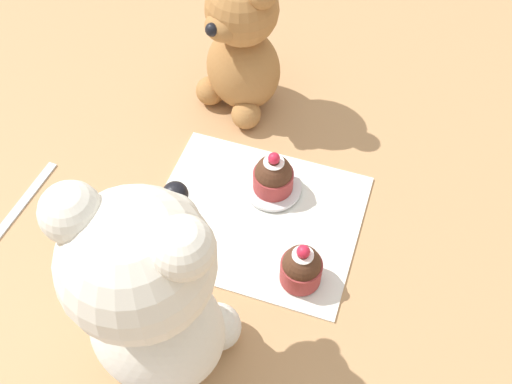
% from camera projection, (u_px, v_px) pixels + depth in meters
% --- Properties ---
extents(ground_plane, '(4.00, 4.00, 0.00)m').
position_uv_depth(ground_plane, '(256.00, 218.00, 0.77)').
color(ground_plane, tan).
extents(knitted_placemat, '(0.26, 0.22, 0.01)m').
position_uv_depth(knitted_placemat, '(256.00, 217.00, 0.76)').
color(knitted_placemat, silver).
rests_on(knitted_placemat, ground_plane).
extents(teddy_bear_cream, '(0.14, 0.15, 0.28)m').
position_uv_depth(teddy_bear_cream, '(150.00, 296.00, 0.54)').
color(teddy_bear_cream, silver).
rests_on(teddy_bear_cream, ground_plane).
extents(teddy_bear_tan, '(0.14, 0.13, 0.22)m').
position_uv_depth(teddy_bear_tan, '(241.00, 47.00, 0.81)').
color(teddy_bear_tan, '#A3703D').
rests_on(teddy_bear_tan, ground_plane).
extents(cupcake_near_cream_bear, '(0.05, 0.05, 0.07)m').
position_uv_depth(cupcake_near_cream_bear, '(301.00, 267.00, 0.69)').
color(cupcake_near_cream_bear, '#993333').
rests_on(cupcake_near_cream_bear, knitted_placemat).
extents(saucer_plate, '(0.08, 0.08, 0.01)m').
position_uv_depth(saucer_plate, '(273.00, 188.00, 0.78)').
color(saucer_plate, silver).
rests_on(saucer_plate, knitted_placemat).
extents(cupcake_near_tan_bear, '(0.05, 0.05, 0.07)m').
position_uv_depth(cupcake_near_tan_bear, '(273.00, 175.00, 0.76)').
color(cupcake_near_tan_bear, '#993333').
rests_on(cupcake_near_tan_bear, saucer_plate).
extents(teaspoon, '(0.02, 0.14, 0.01)m').
position_uv_depth(teaspoon, '(23.00, 201.00, 0.78)').
color(teaspoon, silver).
rests_on(teaspoon, ground_plane).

